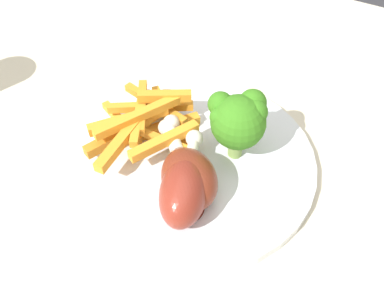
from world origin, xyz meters
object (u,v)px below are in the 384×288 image
at_px(chicken_drumstick_near, 186,174).
at_px(chicken_drumstick_far, 188,176).
at_px(dinner_plate, 192,160).
at_px(chicken_drumstick_extra, 184,189).
at_px(dining_table, 233,219).
at_px(broccoli_floret_front, 238,118).
at_px(carrot_fries_pile, 146,122).

xyz_separation_m(chicken_drumstick_near, chicken_drumstick_far, (-0.00, 0.00, 0.00)).
bearing_deg(dinner_plate, chicken_drumstick_extra, 113.18).
height_order(dinner_plate, chicken_drumstick_extra, chicken_drumstick_extra).
xyz_separation_m(dining_table, broccoli_floret_front, (0.01, -0.01, 0.16)).
xyz_separation_m(dining_table, carrot_fries_pile, (0.11, 0.01, 0.13)).
bearing_deg(chicken_drumstick_extra, dining_table, -109.84).
distance_m(chicken_drumstick_near, chicken_drumstick_far, 0.00).
bearing_deg(chicken_drumstick_far, dining_table, -120.13).
relative_size(carrot_fries_pile, chicken_drumstick_far, 1.33).
relative_size(dinner_plate, chicken_drumstick_near, 2.49).
bearing_deg(carrot_fries_pile, broccoli_floret_front, -164.22).
height_order(broccoli_floret_front, chicken_drumstick_extra, broccoli_floret_front).
bearing_deg(chicken_drumstick_extra, chicken_drumstick_near, -62.59).
relative_size(dinner_plate, carrot_fries_pile, 1.81).
xyz_separation_m(dining_table, chicken_drumstick_far, (0.03, 0.06, 0.13)).
xyz_separation_m(broccoli_floret_front, chicken_drumstick_extra, (0.01, 0.09, -0.03)).
distance_m(dinner_plate, chicken_drumstick_extra, 0.07).
relative_size(chicken_drumstick_near, chicken_drumstick_extra, 0.89).
relative_size(dining_table, carrot_fries_pile, 7.34).
bearing_deg(dining_table, chicken_drumstick_extra, 70.16).
relative_size(broccoli_floret_front, chicken_drumstick_far, 0.69).
height_order(carrot_fries_pile, chicken_drumstick_extra, chicken_drumstick_extra).
height_order(carrot_fries_pile, chicken_drumstick_near, carrot_fries_pile).
distance_m(broccoli_floret_front, chicken_drumstick_near, 0.08).
xyz_separation_m(dinner_plate, chicken_drumstick_far, (-0.02, 0.04, 0.03)).
xyz_separation_m(broccoli_floret_front, carrot_fries_pile, (0.10, 0.03, -0.03)).
bearing_deg(dinner_plate, chicken_drumstick_far, 114.72).
height_order(broccoli_floret_front, carrot_fries_pile, broccoli_floret_front).
bearing_deg(dining_table, broccoli_floret_front, -44.28).
height_order(dining_table, chicken_drumstick_far, chicken_drumstick_far).
xyz_separation_m(carrot_fries_pile, chicken_drumstick_far, (-0.08, 0.04, 0.00)).
relative_size(chicken_drumstick_far, chicken_drumstick_extra, 0.92).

